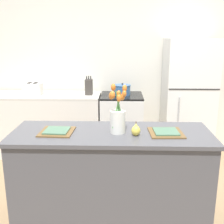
# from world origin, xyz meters

# --- Properties ---
(ground_plane) EXTENTS (10.00, 10.00, 0.00)m
(ground_plane) POSITION_xyz_m (0.00, 0.00, 0.00)
(ground_plane) COLOR #997A56
(back_wall) EXTENTS (5.20, 0.08, 2.70)m
(back_wall) POSITION_xyz_m (0.00, 2.00, 1.35)
(back_wall) COLOR silver
(back_wall) RESTS_ON ground_plane
(kitchen_island) EXTENTS (1.80, 0.66, 0.89)m
(kitchen_island) POSITION_xyz_m (0.00, 0.00, 0.45)
(kitchen_island) COLOR #4C4C51
(kitchen_island) RESTS_ON ground_plane
(back_counter) EXTENTS (1.68, 0.60, 0.90)m
(back_counter) POSITION_xyz_m (-1.06, 1.60, 0.45)
(back_counter) COLOR silver
(back_counter) RESTS_ON ground_plane
(stove_range) EXTENTS (0.60, 0.61, 0.90)m
(stove_range) POSITION_xyz_m (0.10, 1.60, 0.45)
(stove_range) COLOR silver
(stove_range) RESTS_ON ground_plane
(refrigerator) EXTENTS (0.68, 0.67, 1.70)m
(refrigerator) POSITION_xyz_m (1.05, 1.60, 0.85)
(refrigerator) COLOR white
(refrigerator) RESTS_ON ground_plane
(flower_vase) EXTENTS (0.16, 0.15, 0.43)m
(flower_vase) POSITION_xyz_m (0.06, -0.01, 1.04)
(flower_vase) COLOR silver
(flower_vase) RESTS_ON kitchen_island
(pear_figurine) EXTENTS (0.08, 0.08, 0.13)m
(pear_figurine) POSITION_xyz_m (0.22, -0.08, 0.94)
(pear_figurine) COLOR #E5CC4C
(pear_figurine) RESTS_ON kitchen_island
(plate_setting_left) EXTENTS (0.30, 0.30, 0.02)m
(plate_setting_left) POSITION_xyz_m (-0.49, -0.02, 0.90)
(plate_setting_left) COLOR brown
(plate_setting_left) RESTS_ON kitchen_island
(plate_setting_right) EXTENTS (0.30, 0.30, 0.02)m
(plate_setting_right) POSITION_xyz_m (0.49, -0.02, 0.90)
(plate_setting_right) COLOR brown
(plate_setting_right) RESTS_ON kitchen_island
(toaster) EXTENTS (0.28, 0.18, 0.17)m
(toaster) POSITION_xyz_m (-1.19, 1.58, 0.99)
(toaster) COLOR silver
(toaster) RESTS_ON back_counter
(cooking_pot) EXTENTS (0.24, 0.24, 0.17)m
(cooking_pot) POSITION_xyz_m (0.11, 1.60, 0.98)
(cooking_pot) COLOR #386093
(cooking_pot) RESTS_ON stove_range
(knife_block) EXTENTS (0.10, 0.14, 0.27)m
(knife_block) POSITION_xyz_m (-0.38, 1.62, 1.02)
(knife_block) COLOR #3D3833
(knife_block) RESTS_ON back_counter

